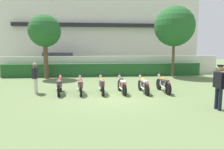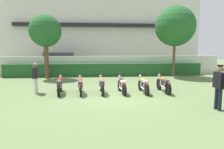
{
  "view_description": "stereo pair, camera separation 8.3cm",
  "coord_description": "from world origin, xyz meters",
  "views": [
    {
      "loc": [
        -1.07,
        -9.58,
        2.33
      ],
      "look_at": [
        0.0,
        1.06,
        0.93
      ],
      "focal_mm": 32.89,
      "sensor_mm": 36.0,
      "label": 1
    },
    {
      "loc": [
        -0.99,
        -9.59,
        2.33
      ],
      "look_at": [
        0.0,
        1.06,
        0.93
      ],
      "focal_mm": 32.89,
      "sensor_mm": 36.0,
      "label": 2
    }
  ],
  "objects": [
    {
      "name": "motorcycle_in_row_4",
      "position": [
        1.6,
        0.66,
        0.44
      ],
      "size": [
        0.6,
        1.84,
        0.94
      ],
      "rotation": [
        0.0,
        0.0,
        1.6
      ],
      "color": "black",
      "rests_on": "ground"
    },
    {
      "name": "motorcycle_in_row_0",
      "position": [
        -2.69,
        0.84,
        0.45
      ],
      "size": [
        0.6,
        1.83,
        0.97
      ],
      "rotation": [
        0.0,
        0.0,
        1.64
      ],
      "color": "black",
      "rests_on": "ground"
    },
    {
      "name": "building",
      "position": [
        0.0,
        15.32,
        4.38
      ],
      "size": [
        21.22,
        6.5,
        8.77
      ],
      "color": "silver",
      "rests_on": "ground"
    },
    {
      "name": "tree_far_side",
      "position": [
        5.5,
        6.4,
        4.01
      ],
      "size": [
        3.16,
        3.16,
        5.6
      ],
      "color": "brown",
      "rests_on": "ground"
    },
    {
      "name": "motorcycle_in_row_1",
      "position": [
        -1.64,
        0.73,
        0.44
      ],
      "size": [
        0.6,
        1.79,
        0.95
      ],
      "rotation": [
        0.0,
        0.0,
        1.66
      ],
      "color": "black",
      "rests_on": "ground"
    },
    {
      "name": "motorcycle_in_row_2",
      "position": [
        -0.56,
        0.77,
        0.45
      ],
      "size": [
        0.6,
        1.83,
        0.96
      ],
      "rotation": [
        0.0,
        0.0,
        1.61
      ],
      "color": "black",
      "rests_on": "ground"
    },
    {
      "name": "officer_0",
      "position": [
        3.68,
        -2.49,
        1.01
      ],
      "size": [
        0.24,
        0.68,
        1.71
      ],
      "rotation": [
        0.0,
        0.0,
        3.17
      ],
      "color": "black",
      "rests_on": "ground"
    },
    {
      "name": "compound_wall",
      "position": [
        0.0,
        7.93,
        0.81
      ],
      "size": [
        20.16,
        0.3,
        1.62
      ],
      "primitive_type": "cube",
      "color": "silver",
      "rests_on": "ground"
    },
    {
      "name": "inspector_person",
      "position": [
        -3.93,
        1.1,
        0.93
      ],
      "size": [
        0.22,
        0.65,
        1.59
      ],
      "color": "silver",
      "rests_on": "ground"
    },
    {
      "name": "parked_car",
      "position": [
        -4.02,
        10.13,
        0.94
      ],
      "size": [
        4.66,
        2.43,
        1.89
      ],
      "rotation": [
        0.0,
        0.0,
        0.1
      ],
      "color": "#9EA3A8",
      "rests_on": "ground"
    },
    {
      "name": "ground",
      "position": [
        0.0,
        0.0,
        0.0
      ],
      "size": [
        60.0,
        60.0,
        0.0
      ],
      "primitive_type": "plane",
      "color": "#607547"
    },
    {
      "name": "tree_near_inspector",
      "position": [
        -4.5,
        6.35,
        3.54
      ],
      "size": [
        2.39,
        2.39,
        4.78
      ],
      "color": "brown",
      "rests_on": "ground"
    },
    {
      "name": "hedge_row",
      "position": [
        0.0,
        7.23,
        0.52
      ],
      "size": [
        16.12,
        0.7,
        1.05
      ],
      "primitive_type": "cube",
      "color": "#235628",
      "rests_on": "ground"
    },
    {
      "name": "motorcycle_in_row_5",
      "position": [
        2.69,
        0.72,
        0.45
      ],
      "size": [
        0.6,
        1.92,
        0.97
      ],
      "rotation": [
        0.0,
        0.0,
        1.6
      ],
      "color": "black",
      "rests_on": "ground"
    },
    {
      "name": "motorcycle_in_row_3",
      "position": [
        0.48,
        0.7,
        0.44
      ],
      "size": [
        0.6,
        1.8,
        0.94
      ],
      "rotation": [
        0.0,
        0.0,
        1.65
      ],
      "color": "black",
      "rests_on": "ground"
    }
  ]
}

